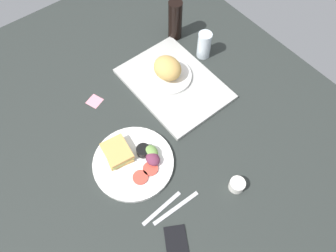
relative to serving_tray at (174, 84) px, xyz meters
The scene contains 11 objects.
ground_plane 24.45cm from the serving_tray, 52.59° to the right, with size 190.00×150.00×3.00cm, color #282D2B.
serving_tray is the anchor object (origin of this frame).
bread_plate_near 6.35cm from the serving_tray, behind, with size 20.02×20.02×10.09cm.
plate_with_salad 39.75cm from the serving_tray, 61.08° to the right, with size 30.23×30.23×5.40cm.
drinking_glass 22.76cm from the serving_tray, 103.89° to the left, with size 6.12×6.12×12.63cm, color silver.
soda_bottle 30.86cm from the serving_tray, 140.50° to the left, with size 6.40×6.40×19.16cm, color black.
espresso_cup 51.43cm from the serving_tray, 12.72° to the right, with size 5.60×5.60×4.00cm, color silver.
fork 54.52cm from the serving_tray, 43.02° to the right, with size 17.00×1.40×0.50cm, color #B7B7BC.
knife 54.22cm from the serving_tray, 37.75° to the right, with size 19.00×1.40×0.50cm, color #B7B7BC.
cell_phone 67.43cm from the serving_tray, 37.65° to the right, with size 14.40×7.20×0.80cm, color black.
sticky_note 34.57cm from the serving_tray, 113.33° to the right, with size 5.60×5.60×0.12cm, color pink.
Camera 1 is at (51.93, -36.12, 110.74)cm, focal length 34.35 mm.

